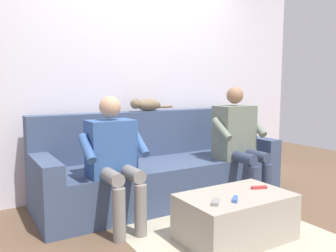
{
  "coord_description": "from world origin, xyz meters",
  "views": [
    {
      "loc": [
        1.75,
        2.9,
        1.18
      ],
      "look_at": [
        0.0,
        -0.01,
        0.78
      ],
      "focal_mm": 36.86,
      "sensor_mm": 36.0,
      "label": 1
    }
  ],
  "objects_px": {
    "coffee_table": "(235,217)",
    "remote_red": "(259,187)",
    "person_left_seated": "(238,137)",
    "remote_gray": "(216,202)",
    "person_right_seated": "(114,154)",
    "remote_blue": "(235,199)",
    "cat_on_backrest": "(147,105)",
    "couch": "(161,169)"
  },
  "relations": [
    {
      "from": "person_right_seated",
      "to": "remote_gray",
      "type": "distance_m",
      "value": 0.95
    },
    {
      "from": "remote_red",
      "to": "remote_gray",
      "type": "xyz_separation_m",
      "value": [
        0.52,
        0.1,
        0.0
      ]
    },
    {
      "from": "person_left_seated",
      "to": "remote_red",
      "type": "distance_m",
      "value": 0.88
    },
    {
      "from": "person_left_seated",
      "to": "cat_on_backrest",
      "type": "bearing_deg",
      "value": -43.15
    },
    {
      "from": "remote_red",
      "to": "person_left_seated",
      "type": "bearing_deg",
      "value": 79.57
    },
    {
      "from": "person_left_seated",
      "to": "remote_gray",
      "type": "xyz_separation_m",
      "value": [
        0.95,
        0.82,
        -0.28
      ]
    },
    {
      "from": "person_left_seated",
      "to": "remote_blue",
      "type": "xyz_separation_m",
      "value": [
        0.79,
        0.84,
        -0.28
      ]
    },
    {
      "from": "couch",
      "to": "person_left_seated",
      "type": "xyz_separation_m",
      "value": [
        -0.69,
        0.41,
        0.34
      ]
    },
    {
      "from": "person_left_seated",
      "to": "remote_blue",
      "type": "relative_size",
      "value": 10.25
    },
    {
      "from": "person_right_seated",
      "to": "cat_on_backrest",
      "type": "distance_m",
      "value": 1.01
    },
    {
      "from": "person_left_seated",
      "to": "coffee_table",
      "type": "bearing_deg",
      "value": 47.05
    },
    {
      "from": "coffee_table",
      "to": "remote_red",
      "type": "bearing_deg",
      "value": -176.77
    },
    {
      "from": "coffee_table",
      "to": "remote_red",
      "type": "xyz_separation_m",
      "value": [
        -0.26,
        -0.01,
        0.19
      ]
    },
    {
      "from": "couch",
      "to": "remote_red",
      "type": "distance_m",
      "value": 1.16
    },
    {
      "from": "person_left_seated",
      "to": "remote_blue",
      "type": "distance_m",
      "value": 1.19
    },
    {
      "from": "person_right_seated",
      "to": "remote_red",
      "type": "relative_size",
      "value": 8.63
    },
    {
      "from": "couch",
      "to": "person_left_seated",
      "type": "relative_size",
      "value": 2.19
    },
    {
      "from": "person_left_seated",
      "to": "person_right_seated",
      "type": "relative_size",
      "value": 1.06
    },
    {
      "from": "cat_on_backrest",
      "to": "remote_gray",
      "type": "xyz_separation_m",
      "value": [
        0.23,
        1.49,
        -0.6
      ]
    },
    {
      "from": "cat_on_backrest",
      "to": "remote_gray",
      "type": "distance_m",
      "value": 1.62
    },
    {
      "from": "remote_red",
      "to": "remote_blue",
      "type": "bearing_deg",
      "value": -141.44
    },
    {
      "from": "person_left_seated",
      "to": "remote_gray",
      "type": "bearing_deg",
      "value": 40.86
    },
    {
      "from": "person_right_seated",
      "to": "remote_blue",
      "type": "distance_m",
      "value": 1.05
    },
    {
      "from": "person_right_seated",
      "to": "remote_blue",
      "type": "bearing_deg",
      "value": 125.07
    },
    {
      "from": "person_right_seated",
      "to": "remote_gray",
      "type": "relative_size",
      "value": 9.09
    },
    {
      "from": "cat_on_backrest",
      "to": "coffee_table",
      "type": "bearing_deg",
      "value": 91.12
    },
    {
      "from": "person_left_seated",
      "to": "remote_red",
      "type": "bearing_deg",
      "value": 59.41
    },
    {
      "from": "person_right_seated",
      "to": "cat_on_backrest",
      "type": "height_order",
      "value": "person_right_seated"
    },
    {
      "from": "couch",
      "to": "person_right_seated",
      "type": "bearing_deg",
      "value": 31.31
    },
    {
      "from": "person_right_seated",
      "to": "remote_blue",
      "type": "height_order",
      "value": "person_right_seated"
    },
    {
      "from": "remote_gray",
      "to": "coffee_table",
      "type": "bearing_deg",
      "value": -28.17
    },
    {
      "from": "couch",
      "to": "cat_on_backrest",
      "type": "xyz_separation_m",
      "value": [
        0.03,
        -0.26,
        0.66
      ]
    },
    {
      "from": "couch",
      "to": "remote_red",
      "type": "height_order",
      "value": "couch"
    },
    {
      "from": "coffee_table",
      "to": "remote_blue",
      "type": "relative_size",
      "value": 7.46
    },
    {
      "from": "person_right_seated",
      "to": "cat_on_backrest",
      "type": "xyz_separation_m",
      "value": [
        -0.66,
        -0.68,
        0.36
      ]
    },
    {
      "from": "person_right_seated",
      "to": "remote_red",
      "type": "xyz_separation_m",
      "value": [
        -0.95,
        0.71,
        -0.24
      ]
    },
    {
      "from": "person_right_seated",
      "to": "remote_gray",
      "type": "xyz_separation_m",
      "value": [
        -0.42,
        0.81,
        -0.24
      ]
    },
    {
      "from": "remote_red",
      "to": "remote_gray",
      "type": "relative_size",
      "value": 1.05
    },
    {
      "from": "couch",
      "to": "coffee_table",
      "type": "relative_size",
      "value": 3.01
    },
    {
      "from": "cat_on_backrest",
      "to": "person_left_seated",
      "type": "bearing_deg",
      "value": 136.85
    },
    {
      "from": "coffee_table",
      "to": "person_left_seated",
      "type": "bearing_deg",
      "value": -132.95
    },
    {
      "from": "couch",
      "to": "remote_gray",
      "type": "relative_size",
      "value": 21.13
    }
  ]
}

